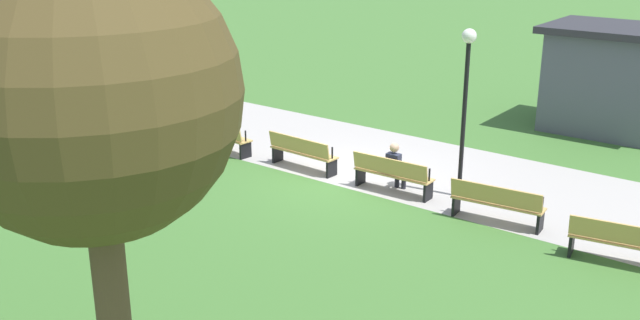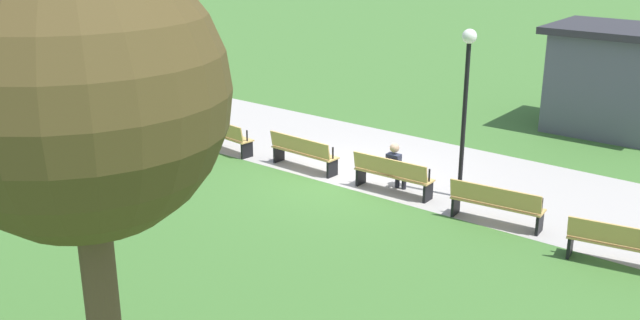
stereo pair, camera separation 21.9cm
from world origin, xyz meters
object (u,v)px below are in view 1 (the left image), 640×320
bench_2 (77,111)px  bench_1 (8,103)px  kiosk (616,79)px  bench_7 (497,203)px  bench_3 (147,122)px  tree_2 (91,98)px  bench_6 (392,174)px  bench_5 (302,152)px  bench_4 (221,135)px  person_seated (395,165)px  bench_8 (624,242)px  lamp_post (466,81)px

bench_2 → bench_1: bearing=-150.5°
bench_2 → kiosk: size_ratio=0.48×
kiosk → bench_7: bearing=-89.0°
bench_3 → tree_2: 14.07m
bench_1 → bench_3: size_ratio=1.00×
bench_3 → bench_6: (7.99, 0.55, 0.00)m
bench_5 → bench_6: same height
bench_4 → person_seated: size_ratio=1.64×
bench_2 → bench_4: bearing=23.6°
bench_3 → bench_6: same height
bench_2 → person_seated: person_seated is taller
bench_7 → bench_8: size_ratio=0.99×
bench_7 → tree_2: 9.98m
bench_2 → kiosk: bearing=49.8°
bench_6 → lamp_post: bearing=28.3°
bench_3 → bench_8: bearing=9.8°
bench_8 → lamp_post: bearing=151.8°
bench_6 → bench_8: same height
bench_4 → bench_8: 10.67m
bench_4 → kiosk: (7.75, 8.54, 1.11)m
kiosk → bench_1: bearing=-147.6°
lamp_post → bench_1: bearing=-169.9°
bench_6 → bench_7: same height
bench_2 → bench_8: size_ratio=1.00×
person_seated → tree_2: size_ratio=0.20×
bench_2 → bench_4: size_ratio=1.01×
bench_5 → bench_3: bearing=-172.1°
bench_7 → kiosk: kiosk is taller
bench_2 → bench_5: same height
bench_3 → person_seated: 8.01m
bench_5 → bench_8: same height
bench_3 → bench_7: 10.67m
kiosk → lamp_post: bearing=-98.8°
person_seated → kiosk: (2.42, 8.22, 0.95)m
bench_1 → lamp_post: lamp_post is taller
bench_7 → kiosk: size_ratio=0.48×
bench_3 → tree_2: (10.25, -8.79, 3.94)m
bench_7 → bench_8: same height
bench_3 → bench_6: 8.01m
tree_2 → bench_4: bearing=129.7°
bench_3 → bench_7: size_ratio=1.01×
bench_2 → bench_3: (2.62, 0.55, 0.00)m
bench_2 → bench_6: bearing=19.7°
bench_3 → bench_7: (10.66, 0.37, 0.00)m
bench_6 → tree_2: (2.26, -9.34, 3.94)m
bench_1 → bench_2: size_ratio=1.00×
bench_8 → kiosk: kiosk is taller
tree_2 → bench_3: bearing=139.4°
kiosk → bench_5: bearing=-122.0°
bench_8 → bench_6: bearing=164.3°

